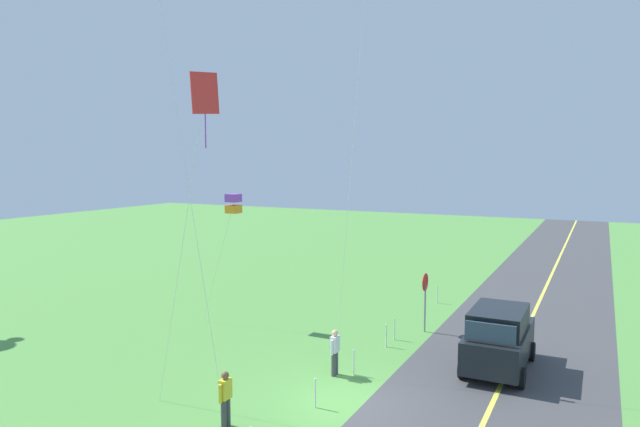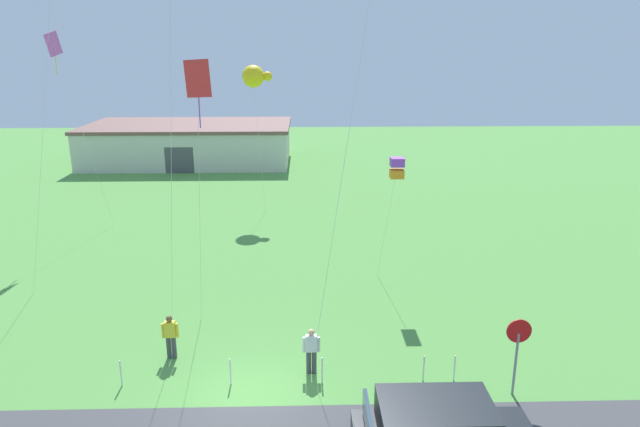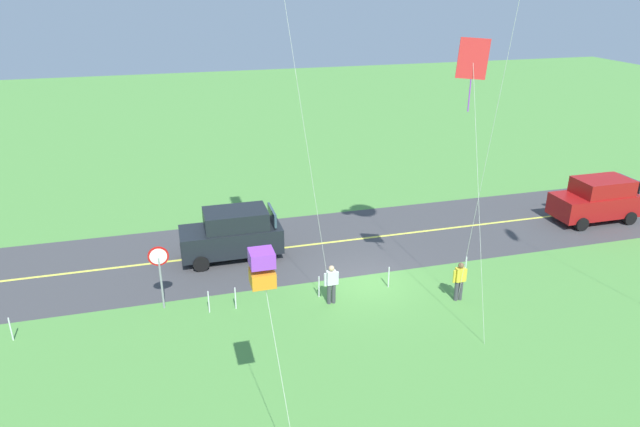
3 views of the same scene
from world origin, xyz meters
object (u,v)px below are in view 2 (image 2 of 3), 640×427
object	(u,v)px
stop_sign	(518,342)
kite_cyan_top	(54,48)
person_adult_near	(170,335)
warehouse_distant	(190,143)
kite_yellow_high	(198,84)
kite_orange_near	(254,76)
kite_pink_drift	(397,168)
person_adult_companion	(311,350)

from	to	relation	value
stop_sign	kite_cyan_top	size ratio (longest dim) A/B	0.23
person_adult_near	warehouse_distant	distance (m)	35.23
person_adult_near	stop_sign	bearing A→B (deg)	106.18
warehouse_distant	kite_cyan_top	bearing A→B (deg)	-97.79
kite_yellow_high	kite_orange_near	bearing A→B (deg)	88.95
kite_pink_drift	warehouse_distant	distance (m)	32.61
person_adult_near	person_adult_companion	world-z (taller)	same
stop_sign	kite_cyan_top	xyz separation A→B (m)	(-19.67, 16.82, 8.43)
kite_cyan_top	person_adult_companion	bearing A→B (deg)	-48.94
kite_cyan_top	warehouse_distant	size ratio (longest dim) A/B	0.61
kite_pink_drift	warehouse_distant	bearing A→B (deg)	116.35
person_adult_near	person_adult_companion	bearing A→B (deg)	106.01
kite_pink_drift	kite_yellow_high	bearing A→B (deg)	-150.01
person_adult_near	warehouse_distant	xyz separation A→B (m)	(-5.88, 34.72, 0.89)
stop_sign	person_adult_near	world-z (taller)	stop_sign
person_adult_near	kite_cyan_top	distance (m)	19.22
stop_sign	kite_orange_near	distance (m)	24.71
kite_orange_near	kite_cyan_top	bearing A→B (deg)	-153.87
kite_yellow_high	kite_cyan_top	distance (m)	16.28
person_adult_near	kite_cyan_top	size ratio (longest dim) A/B	0.14
stop_sign	person_adult_companion	distance (m)	6.42
kite_yellow_high	warehouse_distant	xyz separation A→B (m)	(-7.06, 33.26, -7.40)
person_adult_near	kite_cyan_top	world-z (taller)	kite_cyan_top
kite_pink_drift	kite_cyan_top	size ratio (longest dim) A/B	0.53
kite_yellow_high	kite_pink_drift	world-z (taller)	kite_yellow_high
kite_yellow_high	kite_pink_drift	bearing A→B (deg)	29.99
kite_pink_drift	kite_cyan_top	xyz separation A→B (m)	(-17.16, 8.69, 4.79)
kite_cyan_top	warehouse_distant	xyz separation A→B (m)	(2.78, 20.34, -8.47)
warehouse_distant	stop_sign	bearing A→B (deg)	-65.56
kite_orange_near	warehouse_distant	size ratio (longest dim) A/B	0.50
person_adult_near	person_adult_companion	size ratio (longest dim) A/B	1.00
kite_yellow_high	person_adult_companion	bearing A→B (deg)	-34.99
kite_orange_near	warehouse_distant	world-z (taller)	kite_orange_near
stop_sign	person_adult_companion	bearing A→B (deg)	167.60
stop_sign	kite_yellow_high	bearing A→B (deg)	158.34
person_adult_companion	kite_yellow_high	size ratio (longest dim) A/B	0.16
stop_sign	kite_orange_near	xyz separation A→B (m)	(-9.50, 21.81, 6.69)
kite_yellow_high	warehouse_distant	distance (m)	34.80
stop_sign	kite_pink_drift	distance (m)	9.25
kite_yellow_high	kite_cyan_top	size ratio (longest dim) A/B	0.89
kite_orange_near	kite_cyan_top	world-z (taller)	kite_cyan_top
stop_sign	kite_pink_drift	bearing A→B (deg)	107.12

